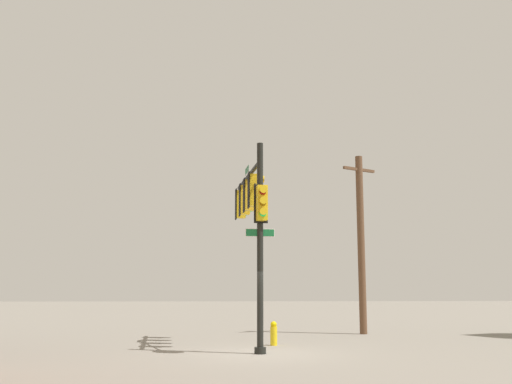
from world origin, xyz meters
name	(u,v)px	position (x,y,z in m)	size (l,w,h in m)	color
ground_plane	(260,354)	(0.00, 0.00, 0.00)	(120.00, 120.00, 0.00)	gray
signal_pole_assembly	(252,207)	(1.81, 0.19, 4.79)	(5.97, 1.25, 6.63)	black
utility_pole	(361,241)	(7.19, -4.81, 4.02)	(1.02, 1.61, 7.83)	brown
fire_hydrant	(274,333)	(2.49, -0.59, 0.41)	(0.33, 0.24, 0.83)	yellow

